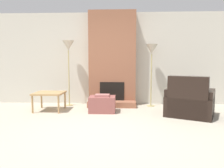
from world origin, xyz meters
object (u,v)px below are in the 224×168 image
object	(u,v)px
side_table	(49,94)
floor_lamp_left	(68,49)
armchair	(189,103)
floor_lamp_right	(152,52)
ottoman	(102,104)

from	to	relation	value
side_table	floor_lamp_left	distance (m)	1.38
armchair	floor_lamp_right	world-z (taller)	floor_lamp_right
floor_lamp_right	ottoman	bearing A→B (deg)	-148.83
armchair	floor_lamp_left	distance (m)	3.41
ottoman	side_table	xyz separation A→B (m)	(-1.33, 0.09, 0.21)
ottoman	side_table	size ratio (longest dim) A/B	0.88
side_table	floor_lamp_left	bearing A→B (deg)	63.66
armchair	side_table	xyz separation A→B (m)	(-3.29, 0.44, 0.11)
side_table	floor_lamp_left	xyz separation A→B (m)	(0.33, 0.67, 1.16)
armchair	side_table	distance (m)	3.32
floor_lamp_right	armchair	bearing A→B (deg)	-57.84
armchair	floor_lamp_left	xyz separation A→B (m)	(-2.96, 1.11, 1.27)
floor_lamp_left	ottoman	bearing A→B (deg)	-37.64
armchair	floor_lamp_right	distance (m)	1.76
side_table	floor_lamp_right	distance (m)	2.88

